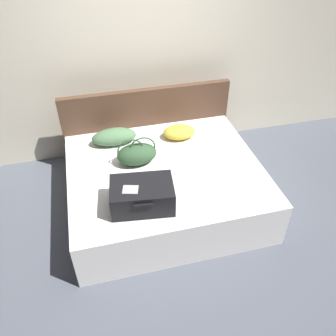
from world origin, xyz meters
The scene contains 8 objects.
ground_plane centered at (0.00, 0.00, 0.00)m, with size 12.00×12.00×0.00m, color #4C515B.
back_wall centered at (0.00, 1.65, 1.30)m, with size 8.00×0.10×2.60m, color beige.
bed centered at (0.00, 0.40, 0.26)m, with size 2.03×1.73×0.52m, color silver.
headboard centered at (0.00, 1.31, 0.50)m, with size 2.07×0.08×0.99m, color #4C3323.
hard_case_large centered at (-0.33, -0.08, 0.65)m, with size 0.61×0.45×0.25m.
duffel_bag centered at (-0.26, 0.57, 0.63)m, with size 0.44×0.30×0.31m.
pillow_near_headboard centered at (0.30, 0.92, 0.59)m, with size 0.37×0.26×0.15m, color gold.
pillow_center_head centered at (-0.45, 0.98, 0.61)m, with size 0.50×0.25×0.19m, color #4C724C.
Camera 1 is at (-0.67, -2.37, 2.82)m, focal length 37.03 mm.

